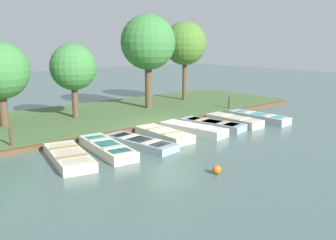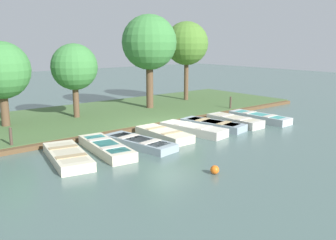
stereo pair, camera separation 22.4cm
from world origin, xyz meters
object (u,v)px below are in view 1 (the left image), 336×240
rowboat_5 (212,124)px  rowboat_7 (258,117)px  buoy (217,170)px  rowboat_4 (193,129)px  park_tree_center (148,43)px  rowboat_2 (140,143)px  rowboat_0 (69,156)px  park_tree_right (185,44)px  rowboat_3 (164,134)px  rowboat_6 (234,120)px  mooring_post_near (11,139)px  park_tree_far_left (0,71)px  park_tree_left (73,67)px  rowboat_1 (107,148)px  mooring_post_far (229,104)px

rowboat_5 → rowboat_7: bearing=70.9°
rowboat_5 → buoy: bearing=-57.1°
rowboat_4 → rowboat_5: 1.54m
rowboat_7 → park_tree_center: size_ratio=0.60×
buoy → rowboat_2: bearing=-179.6°
rowboat_0 → park_tree_right: bearing=131.6°
rowboat_3 → rowboat_6: rowboat_6 is taller
rowboat_5 → rowboat_4: bearing=-95.3°
rowboat_4 → mooring_post_near: 8.10m
park_tree_far_left → park_tree_right: (-0.56, 12.62, 1.22)m
rowboat_6 → park_tree_left: (-6.22, -6.07, 2.75)m
rowboat_4 → buoy: size_ratio=11.76×
rowboat_1 → rowboat_4: bearing=98.1°
park_tree_right → park_tree_center: bearing=-76.0°
mooring_post_far → rowboat_0: bearing=-77.1°
park_tree_center → rowboat_7: bearing=24.7°
rowboat_3 → mooring_post_near: bearing=-111.1°
rowboat_4 → rowboat_6: (-0.01, 3.04, 0.01)m
rowboat_1 → rowboat_4: rowboat_4 is taller
rowboat_3 → rowboat_7: (0.44, 6.46, 0.01)m
rowboat_4 → rowboat_6: 3.04m
rowboat_1 → mooring_post_far: (-2.74, 10.53, 0.28)m
rowboat_7 → mooring_post_near: 12.79m
mooring_post_near → rowboat_6: bearing=76.1°
mooring_post_near → rowboat_0: bearing=22.5°
rowboat_6 → park_tree_left: bearing=-136.3°
rowboat_5 → rowboat_7: rowboat_7 is taller
rowboat_0 → park_tree_left: bearing=163.0°
rowboat_7 → buoy: 9.17m
rowboat_4 → park_tree_left: 7.45m
rowboat_4 → rowboat_3: bearing=-106.2°
park_tree_far_left → rowboat_2: bearing=27.0°
rowboat_5 → mooring_post_near: (-2.48, -9.19, 0.30)m
rowboat_1 → rowboat_3: size_ratio=1.18×
mooring_post_near → park_tree_far_left: size_ratio=0.22×
rowboat_2 → mooring_post_near: bearing=-132.7°
rowboat_4 → mooring_post_far: 6.28m
rowboat_0 → rowboat_5: bearing=103.7°
park_tree_left → rowboat_7: bearing=50.4°
mooring_post_far → rowboat_1: bearing=-75.4°
rowboat_6 → park_tree_left: 9.11m
park_tree_center → park_tree_far_left: bearing=-92.9°
rowboat_6 → mooring_post_near: mooring_post_near is taller
rowboat_6 → mooring_post_far: mooring_post_far is taller
rowboat_3 → rowboat_4: bearing=85.0°
rowboat_5 → park_tree_far_left: park_tree_far_left is taller
park_tree_center → park_tree_left: bearing=-92.3°
rowboat_1 → park_tree_far_left: size_ratio=0.84×
park_tree_center → rowboat_3: bearing=-31.3°
mooring_post_far → park_tree_far_left: bearing=-107.1°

